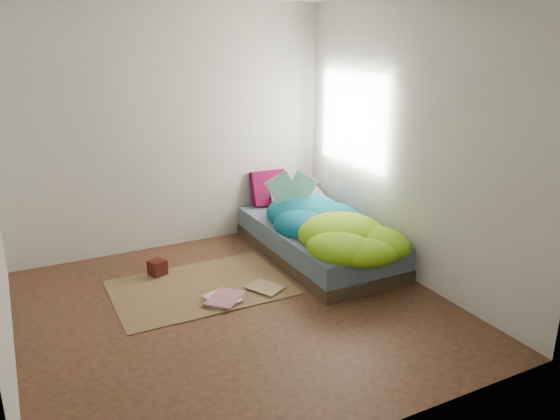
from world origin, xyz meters
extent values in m
cube|color=#3B2216|center=(0.00, 0.00, 0.00)|extent=(3.50, 3.50, 0.00)
cube|color=silver|center=(0.00, 1.75, 1.30)|extent=(3.50, 0.04, 2.60)
cube|color=silver|center=(0.00, -1.75, 1.30)|extent=(3.50, 0.04, 2.60)
cube|color=silver|center=(1.75, 0.00, 1.30)|extent=(0.04, 3.50, 2.60)
cube|color=white|center=(1.74, 0.90, 1.40)|extent=(0.01, 1.00, 1.20)
cube|color=#35281D|center=(1.22, 0.72, 0.06)|extent=(1.00, 2.00, 0.12)
cube|color=#4A6377|center=(1.22, 0.72, 0.23)|extent=(0.98, 1.96, 0.22)
cube|color=brown|center=(-0.15, 0.55, 0.01)|extent=(1.60, 1.10, 0.01)
cube|color=white|center=(1.39, 1.50, 0.41)|extent=(0.69, 0.50, 0.14)
cube|color=#45041A|center=(1.09, 1.64, 0.54)|extent=(0.41, 0.15, 0.41)
cube|color=#37100C|center=(-0.43, 1.01, 0.08)|extent=(0.19, 0.19, 0.15)
imported|color=white|center=(-0.18, 0.18, 0.02)|extent=(0.31, 0.37, 0.02)
imported|color=#CA7486|center=(-0.14, 0.29, 0.03)|extent=(0.43, 0.43, 0.03)
imported|color=tan|center=(0.26, 0.18, 0.02)|extent=(0.36, 0.39, 0.02)
camera|label=1|loc=(-1.59, -3.91, 2.29)|focal=35.00mm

